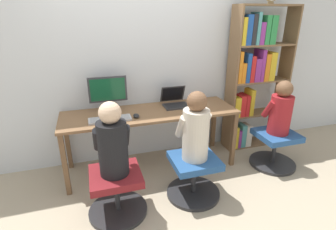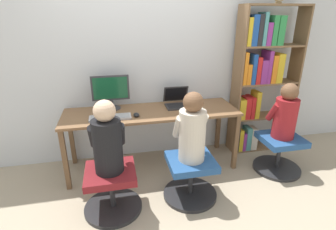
# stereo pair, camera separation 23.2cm
# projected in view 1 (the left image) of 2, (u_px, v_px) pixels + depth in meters

# --- Properties ---
(ground_plane) EXTENTS (14.00, 14.00, 0.00)m
(ground_plane) POSITION_uv_depth(u_px,v_px,m) (158.00, 180.00, 3.06)
(ground_plane) COLOR tan
(wall_back) EXTENTS (10.00, 0.05, 2.60)m
(wall_back) POSITION_uv_depth(u_px,v_px,m) (142.00, 58.00, 3.20)
(wall_back) COLOR silver
(wall_back) RESTS_ON ground_plane
(desk) EXTENTS (2.04, 0.63, 0.74)m
(desk) POSITION_uv_depth(u_px,v_px,m) (150.00, 117.00, 3.10)
(desk) COLOR brown
(desk) RESTS_ON ground_plane
(desktop_monitor) EXTENTS (0.44, 0.20, 0.41)m
(desktop_monitor) POSITION_uv_depth(u_px,v_px,m) (108.00, 93.00, 3.03)
(desktop_monitor) COLOR #333338
(desktop_monitor) RESTS_ON desk
(laptop) EXTENTS (0.31, 0.31, 0.23)m
(laptop) POSITION_uv_depth(u_px,v_px,m) (175.00, 102.00, 3.25)
(laptop) COLOR #2D2D30
(laptop) RESTS_ON desk
(keyboard) EXTENTS (0.45, 0.16, 0.03)m
(keyboard) POSITION_uv_depth(u_px,v_px,m) (110.00, 119.00, 2.82)
(keyboard) COLOR #B2B2B7
(keyboard) RESTS_ON desk
(computer_mouse_by_keyboard) EXTENTS (0.07, 0.11, 0.03)m
(computer_mouse_by_keyboard) POSITION_uv_depth(u_px,v_px,m) (136.00, 116.00, 2.90)
(computer_mouse_by_keyboard) COLOR black
(computer_mouse_by_keyboard) RESTS_ON desk
(office_chair_left) EXTENTS (0.57, 0.57, 0.45)m
(office_chair_left) POSITION_uv_depth(u_px,v_px,m) (117.00, 192.00, 2.49)
(office_chair_left) COLOR #262628
(office_chair_left) RESTS_ON ground_plane
(office_chair_right) EXTENTS (0.57, 0.57, 0.45)m
(office_chair_right) POSITION_uv_depth(u_px,v_px,m) (194.00, 175.00, 2.74)
(office_chair_right) COLOR #262628
(office_chair_right) RESTS_ON ground_plane
(person_at_monitor) EXTENTS (0.32, 0.31, 0.69)m
(person_at_monitor) POSITION_uv_depth(u_px,v_px,m) (112.00, 142.00, 2.30)
(person_at_monitor) COLOR black
(person_at_monitor) RESTS_ON office_chair_left
(person_at_laptop) EXTENTS (0.32, 0.31, 0.70)m
(person_at_laptop) POSITION_uv_depth(u_px,v_px,m) (196.00, 129.00, 2.55)
(person_at_laptop) COLOR beige
(person_at_laptop) RESTS_ON office_chair_right
(bookshelf) EXTENTS (0.85, 0.26, 1.92)m
(bookshelf) POSITION_uv_depth(u_px,v_px,m) (252.00, 78.00, 3.50)
(bookshelf) COLOR brown
(bookshelf) RESTS_ON ground_plane
(office_chair_side) EXTENTS (0.57, 0.57, 0.45)m
(office_chair_side) POSITION_uv_depth(u_px,v_px,m) (275.00, 148.00, 3.29)
(office_chair_side) COLOR #262628
(office_chair_side) RESTS_ON ground_plane
(person_near_shelf) EXTENTS (0.31, 0.29, 0.65)m
(person_near_shelf) POSITION_uv_depth(u_px,v_px,m) (281.00, 110.00, 3.11)
(person_near_shelf) COLOR maroon
(person_near_shelf) RESTS_ON office_chair_side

